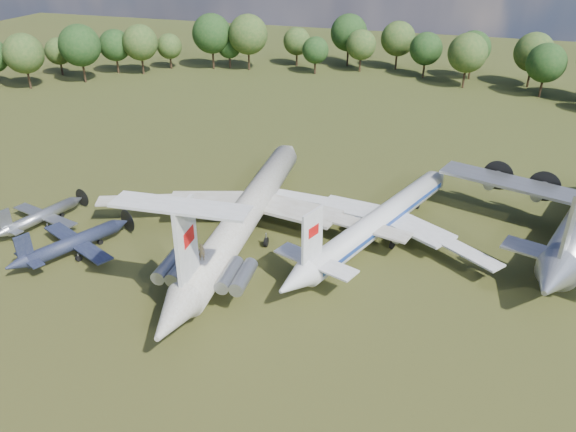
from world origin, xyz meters
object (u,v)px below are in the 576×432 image
(tu104_jet, at_px, (379,225))
(small_prop_northwest, at_px, (42,218))
(small_prop_west, at_px, (73,246))
(person_on_il62, at_px, (202,252))
(il62_airliner, at_px, (247,217))

(tu104_jet, relative_size, small_prop_northwest, 2.80)
(small_prop_northwest, bearing_deg, small_prop_west, -15.25)
(small_prop_west, bearing_deg, small_prop_northwest, 174.76)
(tu104_jet, distance_m, person_on_il62, 23.28)
(small_prop_west, relative_size, person_on_il62, 9.23)
(tu104_jet, bearing_deg, person_on_il62, -108.75)
(tu104_jet, bearing_deg, small_prop_west, -136.08)
(small_prop_northwest, bearing_deg, tu104_jet, 27.93)
(small_prop_west, relative_size, small_prop_northwest, 1.15)
(person_on_il62, bearing_deg, il62_airliner, -109.29)
(small_prop_west, bearing_deg, tu104_jet, 48.36)
(il62_airliner, height_order, tu104_jet, il62_airliner)
(small_prop_west, distance_m, small_prop_northwest, 9.43)
(il62_airliner, relative_size, person_on_il62, 28.46)
(tu104_jet, relative_size, small_prop_west, 2.43)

